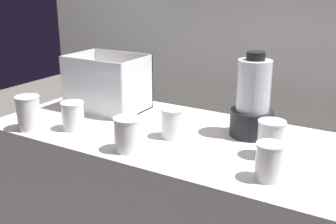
{
  "coord_description": "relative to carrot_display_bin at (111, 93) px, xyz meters",
  "views": [
    {
      "loc": [
        0.76,
        -1.28,
        1.47
      ],
      "look_at": [
        0.0,
        0.0,
        0.98
      ],
      "focal_mm": 43.82,
      "sensor_mm": 36.0,
      "label": 1
    }
  ],
  "objects": [
    {
      "name": "juice_cup_carrot_left",
      "position": [
        0.04,
        -0.28,
        -0.03
      ],
      "size": [
        0.09,
        0.09,
        0.11
      ],
      "color": "white",
      "rests_on": "counter"
    },
    {
      "name": "juice_cup_mango_far_left",
      "position": [
        -0.11,
        -0.37,
        -0.02
      ],
      "size": [
        0.09,
        0.09,
        0.13
      ],
      "color": "white",
      "rests_on": "counter"
    },
    {
      "name": "back_wall_unit",
      "position": [
        0.37,
        0.65,
        0.29
      ],
      "size": [
        2.6,
        0.24,
        2.5
      ],
      "color": "silver",
      "rests_on": "ground_plane"
    },
    {
      "name": "juice_cup_mango_far_right",
      "position": [
        0.78,
        -0.14,
        -0.02
      ],
      "size": [
        0.09,
        0.09,
        0.13
      ],
      "color": "white",
      "rests_on": "counter"
    },
    {
      "name": "carrot_display_bin",
      "position": [
        0.0,
        0.0,
        0.0
      ],
      "size": [
        0.33,
        0.23,
        0.24
      ],
      "color": "white",
      "rests_on": "counter"
    },
    {
      "name": "juice_cup_orange_rightmost",
      "position": [
        0.82,
        -0.31,
        -0.03
      ],
      "size": [
        0.08,
        0.08,
        0.11
      ],
      "color": "white",
      "rests_on": "counter"
    },
    {
      "name": "juice_cup_carrot_right",
      "position": [
        0.41,
        -0.16,
        -0.03
      ],
      "size": [
        0.08,
        0.08,
        0.11
      ],
      "color": "white",
      "rests_on": "counter"
    },
    {
      "name": "juice_cup_carrot_middle",
      "position": [
        0.34,
        -0.34,
        -0.02
      ],
      "size": [
        0.1,
        0.1,
        0.12
      ],
      "color": "white",
      "rests_on": "counter"
    },
    {
      "name": "blender_pitcher",
      "position": [
        0.66,
        0.01,
        0.05
      ],
      "size": [
        0.16,
        0.16,
        0.32
      ],
      "color": "black",
      "rests_on": "counter"
    }
  ]
}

